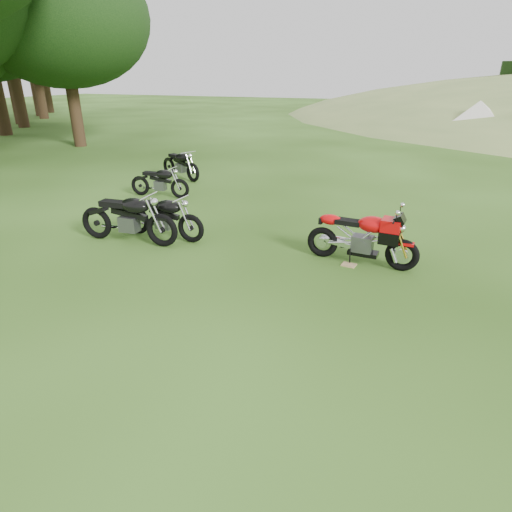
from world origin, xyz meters
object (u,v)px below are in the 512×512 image
at_px(sport_motorcycle, 362,233).
at_px(vintage_moto_b, 163,216).
at_px(vintage_moto_d, 180,164).
at_px(vintage_moto_c, 159,181).
at_px(tent_mid, 477,118).
at_px(plywood_board, 349,265).
at_px(vintage_moto_a, 127,217).

relative_size(sport_motorcycle, vintage_moto_b, 1.03).
height_order(vintage_moto_b, vintage_moto_d, vintage_moto_d).
xyz_separation_m(vintage_moto_c, tent_mid, (8.73, 16.72, 0.65)).
relative_size(plywood_board, vintage_moto_c, 0.14).
xyz_separation_m(vintage_moto_a, tent_mid, (7.21, 20.00, 0.54)).
relative_size(vintage_moto_c, tent_mid, 0.68).
distance_m(vintage_moto_c, vintage_moto_d, 2.35).
bearing_deg(vintage_moto_a, vintage_moto_d, 106.26).
bearing_deg(vintage_moto_b, vintage_moto_a, -134.18).
distance_m(vintage_moto_b, vintage_moto_c, 3.43).
distance_m(sport_motorcycle, vintage_moto_a, 4.67).
bearing_deg(tent_mid, vintage_moto_d, -116.98).
xyz_separation_m(vintage_moto_a, vintage_moto_b, (0.50, 0.51, -0.07)).
height_order(vintage_moto_a, vintage_moto_d, vintage_moto_a).
bearing_deg(vintage_moto_d, plywood_board, -13.41).
bearing_deg(plywood_board, vintage_moto_d, 143.79).
bearing_deg(sport_motorcycle, tent_mid, 85.16).
relative_size(vintage_moto_a, vintage_moto_b, 1.13).
height_order(plywood_board, vintage_moto_d, vintage_moto_d).
height_order(plywood_board, vintage_moto_b, vintage_moto_b).
height_order(plywood_board, tent_mid, tent_mid).
height_order(vintage_moto_b, vintage_moto_c, vintage_moto_b).
distance_m(plywood_board, tent_mid, 19.60).
bearing_deg(vintage_moto_d, sport_motorcycle, -11.73).
distance_m(vintage_moto_c, tent_mid, 18.87).
distance_m(vintage_moto_d, tent_mid, 17.31).
height_order(vintage_moto_d, tent_mid, tent_mid).
xyz_separation_m(sport_motorcycle, tent_mid, (2.61, 19.19, 0.52)).
bearing_deg(vintage_moto_b, tent_mid, 71.23).
bearing_deg(vintage_moto_c, vintage_moto_d, 101.09).
relative_size(vintage_moto_b, tent_mid, 0.74).
bearing_deg(vintage_moto_c, vintage_moto_b, -60.80).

